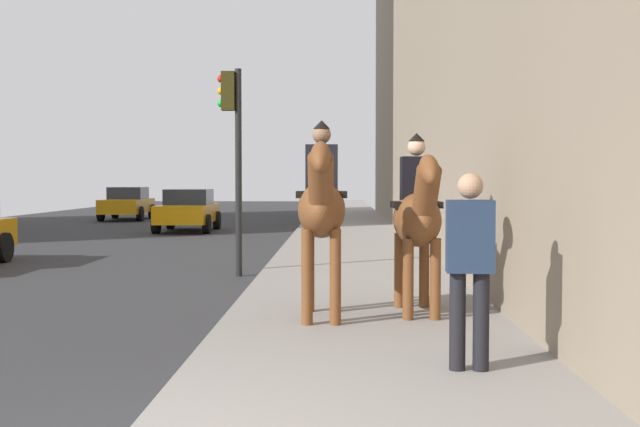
{
  "coord_description": "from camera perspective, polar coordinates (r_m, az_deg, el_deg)",
  "views": [
    {
      "loc": [
        -4.48,
        -1.38,
        1.76
      ],
      "look_at": [
        4.0,
        -1.19,
        1.4
      ],
      "focal_mm": 44.38,
      "sensor_mm": 36.0,
      "label": 1
    }
  ],
  "objects": [
    {
      "name": "mounted_horse_near",
      "position": [
        9.26,
        0.11,
        0.47
      ],
      "size": [
        2.15,
        0.6,
        2.35
      ],
      "rotation": [
        0.0,
        0.0,
        3.15
      ],
      "color": "brown",
      "rests_on": "sidewalk_slab"
    },
    {
      "name": "mounted_horse_far",
      "position": [
        9.66,
        7.06,
        -0.16
      ],
      "size": [
        2.15,
        0.62,
        2.22
      ],
      "rotation": [
        0.0,
        0.0,
        3.18
      ],
      "color": "brown",
      "rests_on": "sidewalk_slab"
    },
    {
      "name": "pedestrian_greeting",
      "position": [
        6.9,
        10.75,
        -3.14
      ],
      "size": [
        0.29,
        0.42,
        1.7
      ],
      "rotation": [
        0.0,
        0.0,
        -0.07
      ],
      "color": "black",
      "rests_on": "sidewalk_slab"
    },
    {
      "name": "car_near_lane",
      "position": [
        27.34,
        -9.49,
        0.26
      ],
      "size": [
        3.87,
        1.92,
        1.44
      ],
      "rotation": [
        0.0,
        0.0,
        3.15
      ],
      "color": "orange",
      "rests_on": "ground"
    },
    {
      "name": "car_far_lane",
      "position": [
        35.74,
        -13.72,
        0.74
      ],
      "size": [
        4.23,
        2.02,
        1.44
      ],
      "rotation": [
        0.0,
        0.0,
        3.19
      ],
      "color": "orange",
      "rests_on": "ground"
    },
    {
      "name": "traffic_light_near_curb",
      "position": [
        14.44,
        -6.26,
        5.47
      ],
      "size": [
        0.2,
        0.44,
        3.76
      ],
      "color": "black",
      "rests_on": "ground"
    }
  ]
}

